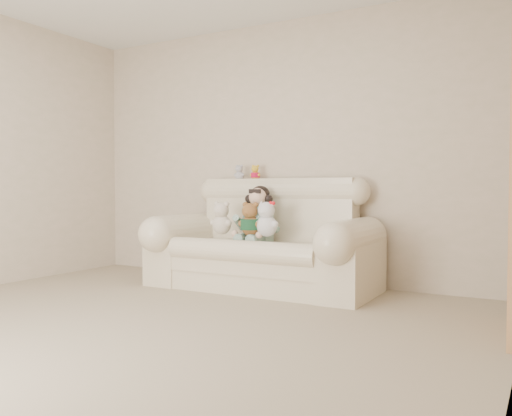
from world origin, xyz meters
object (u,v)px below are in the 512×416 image
Objects in this scene: brown_teddy at (250,216)px; cream_teddy at (222,215)px; seated_child at (258,213)px; white_cat at (267,215)px; sofa at (261,233)px.

brown_teddy is 0.31m from cream_teddy.
seated_child is 1.45× the size of white_cat.
cream_teddy is (-0.28, -0.20, -0.01)m from seated_child.
brown_teddy is 0.17m from white_cat.
cream_teddy is at bearing 171.61° from white_cat.
white_cat is (0.17, 0.01, 0.01)m from brown_teddy.
cream_teddy is at bearing -141.69° from seated_child.
brown_teddy is at bearing -10.64° from cream_teddy.
white_cat is at bearing -44.29° from sofa.
sofa is 0.21m from seated_child.
sofa is 0.24m from white_cat.
seated_child is 1.51× the size of cream_teddy.
seated_child is at bearing 125.99° from white_cat.
brown_teddy is 0.99× the size of cream_teddy.
white_cat is (0.12, -0.12, 0.17)m from sofa.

